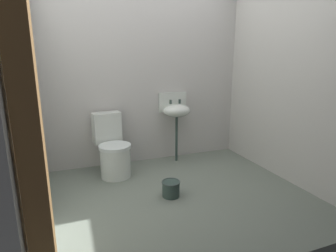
{
  "coord_description": "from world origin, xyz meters",
  "views": [
    {
      "loc": [
        -1.07,
        -2.59,
        1.45
      ],
      "look_at": [
        0.0,
        0.27,
        0.7
      ],
      "focal_mm": 28.91,
      "sensor_mm": 36.0,
      "label": 1
    }
  ],
  "objects_px": {
    "sink": "(176,110)",
    "bucket": "(171,188)",
    "toilet_near_wall": "(113,150)",
    "wooden_door_post": "(25,105)"
  },
  "relations": [
    {
      "from": "bucket",
      "to": "toilet_near_wall",
      "type": "bearing_deg",
      "value": 120.53
    },
    {
      "from": "toilet_near_wall",
      "to": "wooden_door_post",
      "type": "bearing_deg",
      "value": 57.78
    },
    {
      "from": "sink",
      "to": "bucket",
      "type": "bearing_deg",
      "value": -114.8
    },
    {
      "from": "wooden_door_post",
      "to": "bucket",
      "type": "bearing_deg",
      "value": 35.52
    },
    {
      "from": "sink",
      "to": "toilet_near_wall",
      "type": "bearing_deg",
      "value": -168.79
    },
    {
      "from": "wooden_door_post",
      "to": "bucket",
      "type": "distance_m",
      "value": 1.84
    },
    {
      "from": "toilet_near_wall",
      "to": "bucket",
      "type": "relative_size",
      "value": 3.8
    },
    {
      "from": "toilet_near_wall",
      "to": "sink",
      "type": "distance_m",
      "value": 1.06
    },
    {
      "from": "wooden_door_post",
      "to": "toilet_near_wall",
      "type": "bearing_deg",
      "value": 66.93
    },
    {
      "from": "bucket",
      "to": "sink",
      "type": "bearing_deg",
      "value": 65.2
    }
  ]
}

